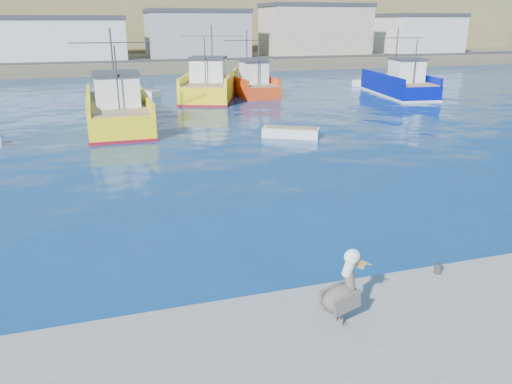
# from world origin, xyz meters

# --- Properties ---
(ground) EXTENTS (260.00, 260.00, 0.00)m
(ground) POSITION_xyz_m (0.00, 0.00, 0.00)
(ground) COLOR #062850
(ground) RESTS_ON ground
(dock_bollards) EXTENTS (36.20, 0.20, 0.30)m
(dock_bollards) POSITION_xyz_m (0.60, -3.40, 0.65)
(dock_bollards) COLOR #4C4C4C
(dock_bollards) RESTS_ON dock
(far_shore) EXTENTS (200.00, 81.00, 24.00)m
(far_shore) POSITION_xyz_m (0.00, 109.20, 8.98)
(far_shore) COLOR brown
(far_shore) RESTS_ON ground
(trawler_yellow_a) EXTENTS (5.56, 12.19, 6.63)m
(trawler_yellow_a) POSITION_xyz_m (-4.21, 22.60, 1.09)
(trawler_yellow_a) COLOR yellow
(trawler_yellow_a) RESTS_ON ground
(trawler_yellow_b) EXTENTS (8.37, 13.33, 6.68)m
(trawler_yellow_b) POSITION_xyz_m (4.97, 34.18, 1.11)
(trawler_yellow_b) COLOR yellow
(trawler_yellow_b) RESTS_ON ground
(trawler_blue) EXTENTS (5.44, 11.35, 6.47)m
(trawler_blue) POSITION_xyz_m (23.06, 30.07, 1.02)
(trawler_blue) COLOR #000B8C
(trawler_blue) RESTS_ON ground
(boat_orange) EXTENTS (4.63, 8.90, 6.15)m
(boat_orange) POSITION_xyz_m (9.13, 34.74, 1.05)
(boat_orange) COLOR red
(boat_orange) RESTS_ON ground
(skiff_mid) EXTENTS (3.68, 2.80, 0.77)m
(skiff_mid) POSITION_xyz_m (6.03, 15.53, 0.25)
(skiff_mid) COLOR silver
(skiff_mid) RESTS_ON ground
(skiff_far) EXTENTS (3.50, 3.54, 0.80)m
(skiff_far) POSITION_xyz_m (23.90, 38.99, 0.26)
(skiff_far) COLOR silver
(skiff_far) RESTS_ON ground
(skiff_extra) EXTENTS (3.73, 3.68, 0.84)m
(skiff_extra) POSITION_xyz_m (-1.54, 36.63, 0.27)
(skiff_extra) COLOR silver
(skiff_extra) RESTS_ON ground
(pelican) EXTENTS (1.43, 0.77, 1.77)m
(pelican) POSITION_xyz_m (-0.53, -4.71, 1.25)
(pelican) COLOR #595451
(pelican) RESTS_ON dock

